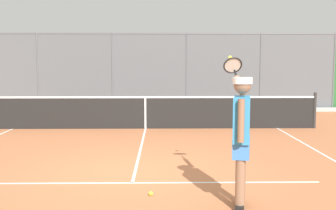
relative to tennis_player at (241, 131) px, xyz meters
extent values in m
plane|color=#B76B42|center=(1.54, -1.73, -1.05)|extent=(60.00, 60.00, 0.00)
cube|color=white|center=(1.54, -1.10, -1.05)|extent=(6.12, 0.05, 0.01)
cube|color=white|center=(1.54, -3.77, -1.05)|extent=(0.05, 5.35, 0.01)
cylinder|color=#565B60|center=(-5.87, -10.72, 0.51)|extent=(0.07, 0.07, 3.13)
cylinder|color=#565B60|center=(-2.91, -10.72, 0.51)|extent=(0.07, 0.07, 3.13)
cylinder|color=#565B60|center=(0.06, -10.72, 0.51)|extent=(0.07, 0.07, 3.13)
cylinder|color=#565B60|center=(3.02, -10.72, 0.51)|extent=(0.07, 0.07, 3.13)
cylinder|color=#565B60|center=(5.99, -10.72, 0.51)|extent=(0.07, 0.07, 3.13)
cylinder|color=#565B60|center=(1.54, -10.72, 2.04)|extent=(14.82, 0.05, 0.05)
cube|color=#565B60|center=(1.54, -10.72, 0.51)|extent=(14.82, 0.02, 3.13)
cube|color=#2D6B33|center=(1.54, -11.37, 0.35)|extent=(17.82, 0.90, 2.79)
cube|color=#ADADA8|center=(1.54, -10.54, -0.98)|extent=(15.82, 0.18, 0.15)
cylinder|color=#2D2D2D|center=(-3.49, -6.45, -0.52)|extent=(0.09, 0.09, 1.07)
cube|color=black|center=(1.54, -6.45, -0.60)|extent=(9.99, 0.02, 0.91)
cube|color=white|center=(1.54, -6.45, -0.12)|extent=(9.99, 0.04, 0.05)
cube|color=white|center=(1.54, -6.45, -0.60)|extent=(0.05, 0.04, 0.91)
cube|color=black|center=(0.03, 0.15, -1.01)|extent=(0.17, 0.28, 0.09)
cylinder|color=#8C664C|center=(0.03, 0.15, -0.55)|extent=(0.13, 0.13, 0.82)
cube|color=black|center=(-0.03, -0.12, -1.01)|extent=(0.17, 0.28, 0.09)
cylinder|color=#8C664C|center=(-0.03, -0.12, -0.55)|extent=(0.13, 0.13, 0.82)
cube|color=#3D7AC6|center=(0.00, 0.02, -0.22)|extent=(0.31, 0.47, 0.26)
cube|color=#338CC6|center=(0.00, 0.02, 0.16)|extent=(0.32, 0.54, 0.59)
cylinder|color=#8C664C|center=(0.07, 0.32, 0.18)|extent=(0.08, 0.08, 0.55)
cylinder|color=#8C664C|center=(-0.06, -0.45, 0.57)|extent=(0.11, 0.40, 0.30)
sphere|color=#8C664C|center=(0.00, 0.02, 0.61)|extent=(0.23, 0.23, 0.23)
cylinder|color=white|center=(0.00, 0.02, 0.67)|extent=(0.31, 0.31, 0.08)
cube|color=white|center=(-0.03, -0.10, 0.63)|extent=(0.23, 0.24, 0.02)
cylinder|color=black|center=(-0.04, -0.70, 0.73)|extent=(0.04, 0.17, 0.13)
torus|color=black|center=(-0.03, -0.89, 0.86)|extent=(0.30, 0.20, 0.26)
cylinder|color=silver|center=(-0.03, -0.89, 0.86)|extent=(0.26, 0.16, 0.21)
sphere|color=#C1D138|center=(-0.02, -1.07, 0.98)|extent=(0.07, 0.07, 0.07)
sphere|color=#CCDB33|center=(1.22, -0.47, -1.02)|extent=(0.07, 0.07, 0.07)
camera|label=1|loc=(1.06, 5.21, 0.90)|focal=42.56mm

